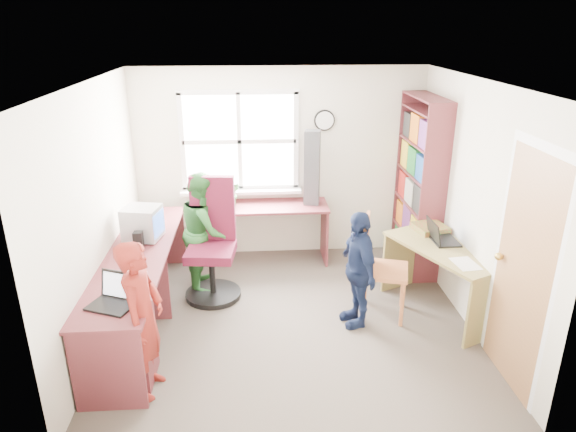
% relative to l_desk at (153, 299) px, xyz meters
% --- Properties ---
extents(room, '(3.64, 3.44, 2.44)m').
position_rel_l_desk_xyz_m(room, '(1.32, 0.38, 0.76)').
color(room, '#473E37').
rests_on(room, ground).
extents(l_desk, '(2.38, 2.95, 0.75)m').
position_rel_l_desk_xyz_m(l_desk, '(0.00, 0.00, 0.00)').
color(l_desk, maroon).
rests_on(l_desk, ground).
extents(right_desk, '(1.06, 1.41, 0.74)m').
position_rel_l_desk_xyz_m(right_desk, '(2.90, 0.34, 0.08)').
color(right_desk, '#96874B').
rests_on(right_desk, ground).
extents(bookshelf, '(0.30, 1.02, 2.10)m').
position_rel_l_desk_xyz_m(bookshelf, '(2.96, 1.47, 0.55)').
color(bookshelf, maroon).
rests_on(bookshelf, ground).
extents(swivel_chair, '(0.68, 0.68, 1.33)m').
position_rel_l_desk_xyz_m(swivel_chair, '(0.50, 0.90, 0.12)').
color(swivel_chair, black).
rests_on(swivel_chair, ground).
extents(wooden_chair, '(0.57, 0.57, 1.07)m').
position_rel_l_desk_xyz_m(wooden_chair, '(2.21, 0.35, 0.12)').
color(wooden_chair, '#CA7443').
rests_on(wooden_chair, ground).
extents(crt_monitor, '(0.41, 0.38, 0.35)m').
position_rel_l_desk_xyz_m(crt_monitor, '(-0.20, 0.75, 0.47)').
color(crt_monitor, '#AEAEB3').
rests_on(crt_monitor, l_desk).
extents(laptop_left, '(0.44, 0.41, 0.24)m').
position_rel_l_desk_xyz_m(laptop_left, '(-0.17, -0.57, 0.35)').
color(laptop_left, black).
rests_on(laptop_left, l_desk).
extents(laptop_right, '(0.29, 0.35, 0.24)m').
position_rel_l_desk_xyz_m(laptop_right, '(2.89, 0.49, 0.34)').
color(laptop_right, black).
rests_on(laptop_right, right_desk).
extents(speaker_a, '(0.09, 0.09, 0.18)m').
position_rel_l_desk_xyz_m(speaker_a, '(-0.20, 0.51, 0.38)').
color(speaker_a, black).
rests_on(speaker_a, l_desk).
extents(speaker_b, '(0.11, 0.11, 0.19)m').
position_rel_l_desk_xyz_m(speaker_b, '(-0.18, 1.11, 0.39)').
color(speaker_b, black).
rests_on(speaker_b, l_desk).
extents(cd_tower, '(0.22, 0.20, 0.93)m').
position_rel_l_desk_xyz_m(cd_tower, '(1.69, 1.73, 0.76)').
color(cd_tower, black).
rests_on(cd_tower, l_desk).
extents(game_box, '(0.39, 0.39, 0.07)m').
position_rel_l_desk_xyz_m(game_box, '(2.89, 0.79, 0.32)').
color(game_box, red).
rests_on(game_box, right_desk).
extents(paper_a, '(0.27, 0.35, 0.00)m').
position_rel_l_desk_xyz_m(paper_a, '(-0.16, -0.16, 0.30)').
color(paper_a, silver).
rests_on(paper_a, l_desk).
extents(paper_b, '(0.23, 0.31, 0.00)m').
position_rel_l_desk_xyz_m(paper_b, '(2.96, -0.04, 0.28)').
color(paper_b, silver).
rests_on(paper_b, right_desk).
extents(potted_plant, '(0.19, 0.16, 0.30)m').
position_rel_l_desk_xyz_m(potted_plant, '(0.71, 1.71, 0.44)').
color(potted_plant, '#2C6F30').
rests_on(potted_plant, l_desk).
extents(person_red, '(0.39, 0.53, 1.35)m').
position_rel_l_desk_xyz_m(person_red, '(0.06, -0.70, 0.22)').
color(person_red, maroon).
rests_on(person_red, ground).
extents(person_green, '(0.54, 0.68, 1.35)m').
position_rel_l_desk_xyz_m(person_green, '(0.40, 1.12, 0.22)').
color(person_green, '#2A6B2B').
rests_on(person_green, ground).
extents(person_navy, '(0.42, 0.75, 1.21)m').
position_rel_l_desk_xyz_m(person_navy, '(1.97, 0.19, 0.15)').
color(person_navy, '#141E3E').
rests_on(person_navy, ground).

